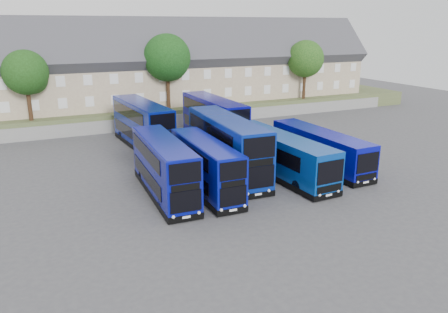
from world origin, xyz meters
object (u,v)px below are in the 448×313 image
dd_front_left (164,169)px  tree_east (306,60)px  dd_front_mid (206,167)px  tree_west (27,74)px  coach_east_a (280,156)px  tree_mid (168,59)px  tree_far (312,54)px

dd_front_left → tree_east: size_ratio=1.29×
dd_front_left → dd_front_mid: 3.11m
tree_west → coach_east_a: bearing=-51.0°
tree_mid → tree_east: 20.02m
dd_front_mid → tree_far: (30.90, 30.29, 5.82)m
coach_east_a → tree_west: bearing=126.1°
tree_west → tree_east: 36.00m
tree_east → tree_far: 9.23m
tree_west → tree_mid: bearing=1.8°
dd_front_mid → tree_west: tree_west is taller
dd_front_left → tree_east: bearing=41.4°
tree_far → tree_mid: bearing=-166.0°
tree_east → tree_far: (6.00, 7.00, 0.34)m
tree_west → dd_front_left: bearing=-70.5°
dd_front_left → tree_mid: 25.25m
tree_mid → dd_front_mid: bearing=-101.6°
tree_east → tree_far: size_ratio=0.94×
dd_front_left → dd_front_mid: size_ratio=1.07×
tree_far → tree_east: bearing=-130.6°
coach_east_a → dd_front_mid: bearing=-175.4°
coach_east_a → tree_far: bearing=48.0°
coach_east_a → tree_far: (23.89, 29.37, 6.04)m
tree_west → tree_far: 42.58m
dd_front_mid → tree_mid: bearing=79.3°
dd_front_left → coach_east_a: dd_front_left is taller
tree_mid → tree_far: 26.80m
tree_east → dd_front_left: bearing=-140.9°
coach_east_a → tree_east: size_ratio=1.56×
tree_west → tree_far: tree_far is taller
dd_front_left → tree_east: 36.40m
dd_front_mid → coach_east_a: (7.01, 0.91, -0.22)m
dd_front_left → tree_mid: bearing=73.4°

